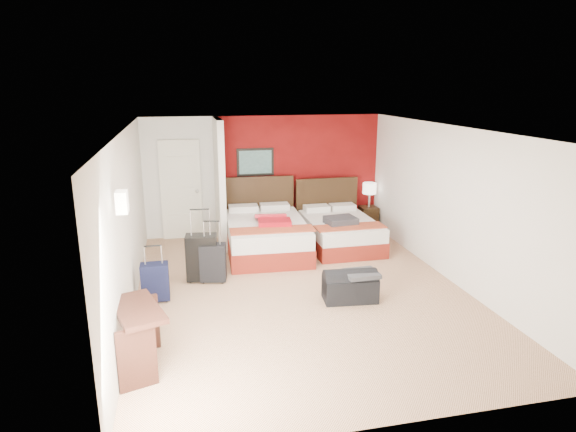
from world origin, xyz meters
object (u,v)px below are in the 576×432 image
object	(u,v)px
suitcase_black	(202,259)
nightstand	(368,218)
table_lamp	(369,195)
duffel_bag	(350,288)
suitcase_navy	(155,283)
bed_right	(340,233)
red_suitcase_open	(272,219)
suitcase_charcoal	(213,264)
bed_left	(266,237)
desk	(139,338)

from	to	relation	value
suitcase_black	nightstand	bearing A→B (deg)	36.98
table_lamp	duffel_bag	world-z (taller)	table_lamp
duffel_bag	suitcase_navy	bearing A→B (deg)	173.23
bed_right	duffel_bag	xyz separation A→B (m)	(-0.66, -2.44, -0.08)
red_suitcase_open	suitcase_charcoal	xyz separation A→B (m)	(-1.19, -1.12, -0.37)
red_suitcase_open	table_lamp	world-z (taller)	table_lamp
bed_right	suitcase_charcoal	xyz separation A→B (m)	(-2.59, -1.28, 0.03)
suitcase_charcoal	suitcase_navy	world-z (taller)	suitcase_charcoal
red_suitcase_open	duffel_bag	distance (m)	2.45
red_suitcase_open	suitcase_black	distance (m)	1.74
table_lamp	suitcase_charcoal	size ratio (longest dim) A/B	0.88
nightstand	suitcase_charcoal	world-z (taller)	suitcase_charcoal
bed_left	red_suitcase_open	world-z (taller)	red_suitcase_open
table_lamp	suitcase_charcoal	distance (m)	4.27
table_lamp	suitcase_black	distance (m)	4.36
table_lamp	desk	distance (m)	6.54
red_suitcase_open	bed_right	bearing A→B (deg)	13.63
suitcase_black	suitcase_charcoal	bearing A→B (deg)	-21.67
suitcase_navy	duffel_bag	bearing A→B (deg)	-11.99
bed_left	suitcase_navy	world-z (taller)	bed_left
bed_left	suitcase_charcoal	distance (m)	1.64
nightstand	duffel_bag	size ratio (longest dim) A/B	0.65
bed_left	suitcase_navy	size ratio (longest dim) A/B	3.77
red_suitcase_open	desk	world-z (taller)	desk
suitcase_navy	desk	distance (m)	1.82
nightstand	table_lamp	xyz separation A→B (m)	(0.00, 0.00, 0.52)
suitcase_charcoal	suitcase_navy	distance (m)	1.06
suitcase_black	suitcase_navy	bearing A→B (deg)	-130.86
nightstand	red_suitcase_open	bearing A→B (deg)	-153.57
bed_left	nightstand	bearing A→B (deg)	25.83
nightstand	desk	world-z (taller)	desk
bed_left	suitcase_navy	distance (m)	2.67
red_suitcase_open	desk	bearing A→B (deg)	-114.80
desk	duffel_bag	bearing A→B (deg)	4.60
bed_right	suitcase_navy	size ratio (longest dim) A/B	3.31
bed_right	suitcase_charcoal	bearing A→B (deg)	-154.18
nightstand	suitcase_navy	size ratio (longest dim) A/B	0.92
desk	bed_right	bearing A→B (deg)	27.63
suitcase_charcoal	duffel_bag	distance (m)	2.26
bed_left	table_lamp	bearing A→B (deg)	25.83
bed_right	red_suitcase_open	size ratio (longest dim) A/B	2.24
red_suitcase_open	suitcase_navy	xyz separation A→B (m)	(-2.09, -1.68, -0.40)
nightstand	suitcase_black	xyz separation A→B (m)	(-3.75, -2.19, 0.12)
table_lamp	duffel_bag	size ratio (longest dim) A/B	0.68
duffel_bag	bed_left	bearing A→B (deg)	114.62
suitcase_navy	duffel_bag	size ratio (longest dim) A/B	0.71
bed_right	suitcase_black	distance (m)	3.01
red_suitcase_open	suitcase_black	world-z (taller)	suitcase_black
suitcase_black	duffel_bag	world-z (taller)	suitcase_black
bed_left	red_suitcase_open	xyz separation A→B (m)	(0.10, -0.10, 0.37)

